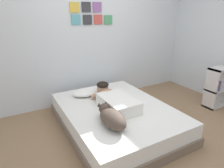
{
  "coord_description": "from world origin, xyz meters",
  "views": [
    {
      "loc": [
        -1.52,
        -1.87,
        1.68
      ],
      "look_at": [
        -0.07,
        0.72,
        0.59
      ],
      "focal_mm": 31.53,
      "sensor_mm": 36.0,
      "label": 1
    }
  ],
  "objects_px": {
    "person_lying": "(114,99)",
    "cell_phone": "(105,110)",
    "coffee_cup": "(108,92)",
    "bookshelf": "(217,87)",
    "pillow": "(88,92)",
    "bed": "(116,117)",
    "dog": "(112,118)"
  },
  "relations": [
    {
      "from": "dog",
      "to": "coffee_cup",
      "type": "xyz_separation_m",
      "value": [
        0.42,
        0.89,
        -0.07
      ]
    },
    {
      "from": "bed",
      "to": "coffee_cup",
      "type": "xyz_separation_m",
      "value": [
        0.12,
        0.49,
        0.21
      ]
    },
    {
      "from": "coffee_cup",
      "to": "pillow",
      "type": "bearing_deg",
      "value": 156.46
    },
    {
      "from": "pillow",
      "to": "dog",
      "type": "height_order",
      "value": "dog"
    },
    {
      "from": "coffee_cup",
      "to": "bed",
      "type": "bearing_deg",
      "value": -104.04
    },
    {
      "from": "cell_phone",
      "to": "bookshelf",
      "type": "distance_m",
      "value": 2.2
    },
    {
      "from": "cell_phone",
      "to": "bed",
      "type": "bearing_deg",
      "value": 5.51
    },
    {
      "from": "coffee_cup",
      "to": "cell_phone",
      "type": "height_order",
      "value": "coffee_cup"
    },
    {
      "from": "person_lying",
      "to": "bookshelf",
      "type": "distance_m",
      "value": 2.04
    },
    {
      "from": "dog",
      "to": "cell_phone",
      "type": "bearing_deg",
      "value": 74.05
    },
    {
      "from": "bed",
      "to": "cell_phone",
      "type": "bearing_deg",
      "value": -174.49
    },
    {
      "from": "bed",
      "to": "dog",
      "type": "distance_m",
      "value": 0.58
    },
    {
      "from": "pillow",
      "to": "person_lying",
      "type": "height_order",
      "value": "person_lying"
    },
    {
      "from": "bed",
      "to": "bookshelf",
      "type": "height_order",
      "value": "bookshelf"
    },
    {
      "from": "bed",
      "to": "coffee_cup",
      "type": "distance_m",
      "value": 0.54
    },
    {
      "from": "pillow",
      "to": "bookshelf",
      "type": "bearing_deg",
      "value": -22.59
    },
    {
      "from": "coffee_cup",
      "to": "bookshelf",
      "type": "bearing_deg",
      "value": -22.43
    },
    {
      "from": "cell_phone",
      "to": "bookshelf",
      "type": "relative_size",
      "value": 0.19
    },
    {
      "from": "pillow",
      "to": "person_lying",
      "type": "xyz_separation_m",
      "value": [
        0.19,
        -0.57,
        0.05
      ]
    },
    {
      "from": "pillow",
      "to": "dog",
      "type": "xyz_separation_m",
      "value": [
        -0.1,
        -1.03,
        0.05
      ]
    },
    {
      "from": "pillow",
      "to": "coffee_cup",
      "type": "distance_m",
      "value": 0.35
    },
    {
      "from": "person_lying",
      "to": "cell_phone",
      "type": "xyz_separation_m",
      "value": [
        -0.18,
        -0.07,
        -0.1
      ]
    },
    {
      "from": "person_lying",
      "to": "bed",
      "type": "bearing_deg",
      "value": -79.27
    },
    {
      "from": "coffee_cup",
      "to": "person_lying",
      "type": "bearing_deg",
      "value": -107.02
    },
    {
      "from": "pillow",
      "to": "person_lying",
      "type": "relative_size",
      "value": 0.57
    },
    {
      "from": "person_lying",
      "to": "cell_phone",
      "type": "relative_size",
      "value": 6.57
    },
    {
      "from": "bed",
      "to": "bookshelf",
      "type": "bearing_deg",
      "value": -8.22
    },
    {
      "from": "bed",
      "to": "coffee_cup",
      "type": "relative_size",
      "value": 15.97
    },
    {
      "from": "coffee_cup",
      "to": "bookshelf",
      "type": "distance_m",
      "value": 2.03
    },
    {
      "from": "cell_phone",
      "to": "dog",
      "type": "bearing_deg",
      "value": -105.95
    },
    {
      "from": "bed",
      "to": "pillow",
      "type": "distance_m",
      "value": 0.69
    },
    {
      "from": "person_lying",
      "to": "dog",
      "type": "distance_m",
      "value": 0.55
    }
  ]
}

